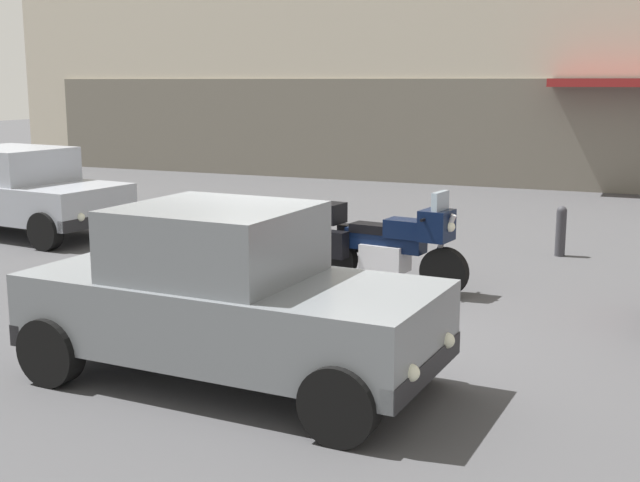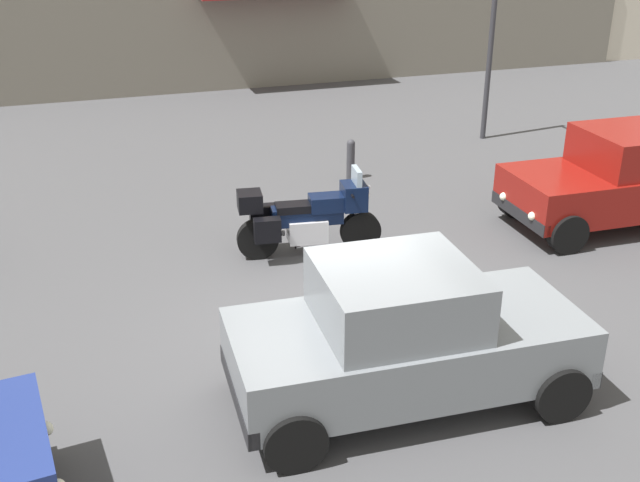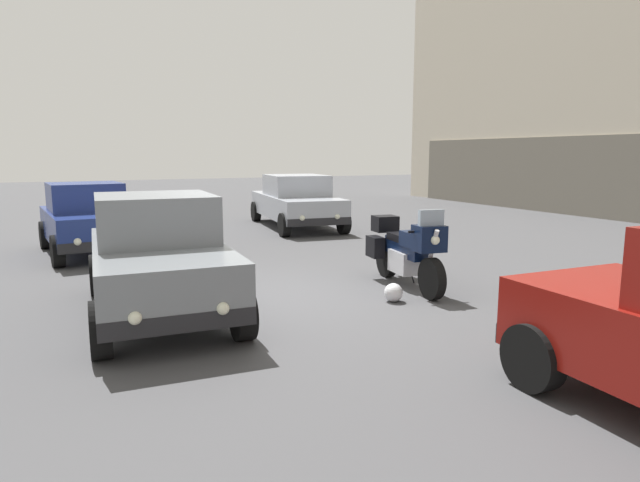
% 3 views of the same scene
% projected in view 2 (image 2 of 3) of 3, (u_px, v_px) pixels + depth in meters
% --- Properties ---
extents(ground_plane, '(80.00, 80.00, 0.00)m').
position_uv_depth(ground_plane, '(338.00, 332.00, 9.90)').
color(ground_plane, '#424244').
extents(motorcycle, '(2.26, 0.88, 1.36)m').
position_uv_depth(motorcycle, '(307.00, 217.00, 11.81)').
color(motorcycle, black).
rests_on(motorcycle, ground).
extents(helmet, '(0.28, 0.28, 0.28)m').
position_uv_depth(helmet, '(366.00, 258.00, 11.60)').
color(helmet, silver).
rests_on(helmet, ground).
extents(car_hatchback_near, '(3.91, 1.88, 1.64)m').
position_uv_depth(car_hatchback_near, '(622.00, 179.00, 12.86)').
color(car_hatchback_near, maroon).
rests_on(car_hatchback_near, ground).
extents(car_wagon_end, '(3.93, 1.94, 1.64)m').
position_uv_depth(car_wagon_end, '(404.00, 336.00, 8.26)').
color(car_wagon_end, slate).
rests_on(car_wagon_end, ground).
extents(streetlamp_curbside, '(0.28, 0.94, 4.52)m').
position_uv_depth(streetlamp_curbside, '(497.00, 16.00, 16.56)').
color(streetlamp_curbside, '#2D2D33').
rests_on(streetlamp_curbside, ground).
extents(bollard_curbside, '(0.16, 0.16, 0.81)m').
position_uv_depth(bollard_curbside, '(351.00, 158.00, 15.10)').
color(bollard_curbside, '#333338').
rests_on(bollard_curbside, ground).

